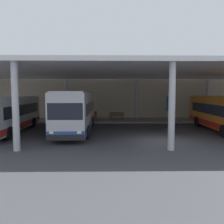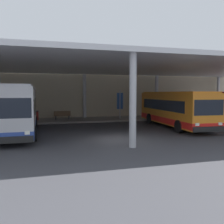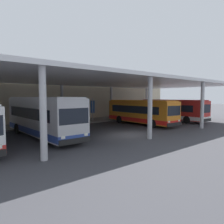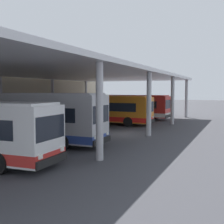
# 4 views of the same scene
# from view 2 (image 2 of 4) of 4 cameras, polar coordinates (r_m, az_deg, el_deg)

# --- Properties ---
(ground_plane) EXTENTS (200.00, 200.00, 0.00)m
(ground_plane) POSITION_cam_2_polar(r_m,az_deg,el_deg) (16.57, 1.65, -6.28)
(ground_plane) COLOR #3D3D42
(platform_kerb) EXTENTS (42.00, 4.50, 0.18)m
(platform_kerb) POSITION_cam_2_polar(r_m,az_deg,el_deg) (27.87, -5.64, -1.75)
(platform_kerb) COLOR gray
(platform_kerb) RESTS_ON ground
(station_building_facade) EXTENTS (48.00, 1.60, 7.81)m
(station_building_facade) POSITION_cam_2_polar(r_m,az_deg,el_deg) (30.93, -6.78, 5.92)
(station_building_facade) COLOR #C1B293
(station_building_facade) RESTS_ON ground
(canopy_shelter) EXTENTS (40.00, 17.00, 5.55)m
(canopy_shelter) POSITION_cam_2_polar(r_m,az_deg,el_deg) (21.70, -2.76, 10.27)
(canopy_shelter) COLOR silver
(canopy_shelter) RESTS_ON ground
(bus_second_bay) EXTENTS (2.78, 11.35, 3.57)m
(bus_second_bay) POSITION_cam_2_polar(r_m,az_deg,el_deg) (19.93, -20.77, 0.58)
(bus_second_bay) COLOR #B7B7BC
(bus_second_bay) RESTS_ON ground
(bus_middle_bay) EXTENTS (3.12, 10.65, 3.17)m
(bus_middle_bay) POSITION_cam_2_polar(r_m,az_deg,el_deg) (23.04, 14.05, 0.75)
(bus_middle_bay) COLOR orange
(bus_middle_bay) RESTS_ON ground
(bench_waiting) EXTENTS (1.80, 0.45, 0.92)m
(bench_waiting) POSITION_cam_2_polar(r_m,az_deg,el_deg) (27.53, -11.29, -0.70)
(bench_waiting) COLOR brown
(bench_waiting) RESTS_ON platform_kerb
(trash_bin) EXTENTS (0.52, 0.52, 0.98)m
(trash_bin) POSITION_cam_2_polar(r_m,az_deg,el_deg) (27.69, -16.95, -0.74)
(trash_bin) COLOR maroon
(trash_bin) RESTS_ON platform_kerb
(banner_sign) EXTENTS (0.70, 0.12, 3.20)m
(banner_sign) POSITION_cam_2_polar(r_m,az_deg,el_deg) (27.80, 1.83, 2.16)
(banner_sign) COLOR #B2B2B7
(banner_sign) RESTS_ON platform_kerb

